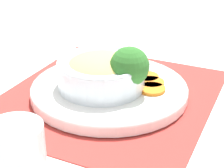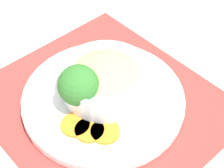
# 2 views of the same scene
# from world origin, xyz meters

# --- Properties ---
(ground_plane) EXTENTS (4.00, 4.00, 0.00)m
(ground_plane) POSITION_xyz_m (0.00, 0.00, 0.00)
(ground_plane) COLOR white
(placemat) EXTENTS (0.45, 0.42, 0.00)m
(placemat) POSITION_xyz_m (0.00, 0.00, 0.00)
(placemat) COLOR #B2332D
(placemat) RESTS_ON ground_plane
(plate) EXTENTS (0.28, 0.28, 0.02)m
(plate) POSITION_xyz_m (0.00, 0.00, 0.02)
(plate) COLOR white
(plate) RESTS_ON placemat
(bowl) EXTENTS (0.16, 0.16, 0.06)m
(bowl) POSITION_xyz_m (0.01, -0.01, 0.05)
(bowl) COLOR silver
(bowl) RESTS_ON plate
(broccoli_floret) EXTENTS (0.07, 0.07, 0.09)m
(broccoli_floret) POSITION_xyz_m (0.02, 0.04, 0.07)
(broccoli_floret) COLOR #84AD5B
(broccoli_floret) RESTS_ON plate
(carrot_slice_near) EXTENTS (0.05, 0.05, 0.01)m
(carrot_slice_near) POSITION_xyz_m (-0.01, 0.08, 0.02)
(carrot_slice_near) COLOR orange
(carrot_slice_near) RESTS_ON plate
(carrot_slice_middle) EXTENTS (0.05, 0.05, 0.01)m
(carrot_slice_middle) POSITION_xyz_m (-0.03, 0.07, 0.02)
(carrot_slice_middle) COLOR orange
(carrot_slice_middle) RESTS_ON plate
(carrot_slice_far) EXTENTS (0.05, 0.05, 0.01)m
(carrot_slice_far) POSITION_xyz_m (-0.05, 0.06, 0.02)
(carrot_slice_far) COLOR orange
(carrot_slice_far) RESTS_ON plate
(water_glass) EXTENTS (0.07, 0.07, 0.09)m
(water_glass) POSITION_xyz_m (0.27, -0.03, 0.04)
(water_glass) COLOR silver
(water_glass) RESTS_ON ground_plane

